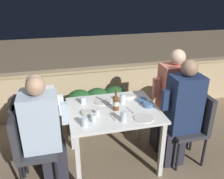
{
  "coord_description": "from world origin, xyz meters",
  "views": [
    {
      "loc": [
        -0.59,
        -2.35,
        2.08
      ],
      "look_at": [
        0.0,
        0.06,
        0.98
      ],
      "focal_mm": 38.0,
      "sensor_mm": 36.0,
      "label": 1
    }
  ],
  "objects_px": {
    "potted_plant": "(170,96)",
    "beer_bottle": "(116,102)",
    "person_blue_shirt": "(45,133)",
    "chair_right_near": "(194,121)",
    "chair_right_far": "(183,109)",
    "person_white_polo": "(44,122)",
    "chair_left_near": "(27,143)",
    "person_coral_top": "(171,101)",
    "person_navy_jumper": "(181,114)",
    "chair_left_far": "(27,129)"
  },
  "relations": [
    {
      "from": "chair_left_near",
      "to": "person_coral_top",
      "type": "distance_m",
      "value": 1.8
    },
    {
      "from": "person_navy_jumper",
      "to": "chair_left_far",
      "type": "bearing_deg",
      "value": 169.9
    },
    {
      "from": "person_blue_shirt",
      "to": "person_navy_jumper",
      "type": "distance_m",
      "value": 1.55
    },
    {
      "from": "chair_left_near",
      "to": "potted_plant",
      "type": "distance_m",
      "value": 2.29
    },
    {
      "from": "chair_left_near",
      "to": "person_white_polo",
      "type": "xyz_separation_m",
      "value": [
        0.17,
        0.29,
        0.06
      ]
    },
    {
      "from": "chair_left_far",
      "to": "potted_plant",
      "type": "height_order",
      "value": "chair_left_far"
    },
    {
      "from": "chair_right_near",
      "to": "chair_right_far",
      "type": "xyz_separation_m",
      "value": [
        0.02,
        0.31,
        0.0
      ]
    },
    {
      "from": "chair_right_near",
      "to": "person_navy_jumper",
      "type": "distance_m",
      "value": 0.23
    },
    {
      "from": "potted_plant",
      "to": "chair_right_near",
      "type": "bearing_deg",
      "value": -99.7
    },
    {
      "from": "person_white_polo",
      "to": "chair_right_near",
      "type": "xyz_separation_m",
      "value": [
        1.77,
        -0.32,
        -0.06
      ]
    },
    {
      "from": "chair_left_near",
      "to": "person_navy_jumper",
      "type": "distance_m",
      "value": 1.75
    },
    {
      "from": "chair_left_far",
      "to": "person_navy_jumper",
      "type": "height_order",
      "value": "person_navy_jumper"
    },
    {
      "from": "person_blue_shirt",
      "to": "chair_right_near",
      "type": "distance_m",
      "value": 1.75
    },
    {
      "from": "person_blue_shirt",
      "to": "chair_right_near",
      "type": "xyz_separation_m",
      "value": [
        1.75,
        -0.03,
        -0.1
      ]
    },
    {
      "from": "chair_right_far",
      "to": "person_navy_jumper",
      "type": "bearing_deg",
      "value": -124.84
    },
    {
      "from": "chair_right_far",
      "to": "person_blue_shirt",
      "type": "bearing_deg",
      "value": -171.11
    },
    {
      "from": "chair_right_near",
      "to": "beer_bottle",
      "type": "distance_m",
      "value": 1.0
    },
    {
      "from": "potted_plant",
      "to": "beer_bottle",
      "type": "bearing_deg",
      "value": -144.71
    },
    {
      "from": "person_coral_top",
      "to": "chair_right_far",
      "type": "bearing_deg",
      "value": 0.0
    },
    {
      "from": "person_white_polo",
      "to": "chair_right_far",
      "type": "bearing_deg",
      "value": -0.29
    },
    {
      "from": "beer_bottle",
      "to": "chair_right_near",
      "type": "bearing_deg",
      "value": -9.2
    },
    {
      "from": "person_white_polo",
      "to": "chair_right_far",
      "type": "distance_m",
      "value": 1.79
    },
    {
      "from": "chair_left_near",
      "to": "chair_left_far",
      "type": "height_order",
      "value": "same"
    },
    {
      "from": "person_blue_shirt",
      "to": "chair_left_near",
      "type": "bearing_deg",
      "value": -180.0
    },
    {
      "from": "person_blue_shirt",
      "to": "chair_right_near",
      "type": "bearing_deg",
      "value": -1.02
    },
    {
      "from": "chair_left_far",
      "to": "beer_bottle",
      "type": "xyz_separation_m",
      "value": [
        1.03,
        -0.16,
        0.3
      ]
    },
    {
      "from": "chair_left_near",
      "to": "person_coral_top",
      "type": "bearing_deg",
      "value": 8.88
    },
    {
      "from": "person_blue_shirt",
      "to": "person_white_polo",
      "type": "distance_m",
      "value": 0.29
    },
    {
      "from": "chair_left_far",
      "to": "chair_right_near",
      "type": "relative_size",
      "value": 1.0
    },
    {
      "from": "person_white_polo",
      "to": "chair_right_far",
      "type": "height_order",
      "value": "person_white_polo"
    },
    {
      "from": "beer_bottle",
      "to": "potted_plant",
      "type": "distance_m",
      "value": 1.42
    },
    {
      "from": "chair_right_near",
      "to": "potted_plant",
      "type": "relative_size",
      "value": 1.27
    },
    {
      "from": "person_blue_shirt",
      "to": "chair_right_far",
      "type": "distance_m",
      "value": 1.79
    },
    {
      "from": "person_navy_jumper",
      "to": "potted_plant",
      "type": "relative_size",
      "value": 1.89
    },
    {
      "from": "person_coral_top",
      "to": "potted_plant",
      "type": "height_order",
      "value": "person_coral_top"
    },
    {
      "from": "chair_left_near",
      "to": "person_coral_top",
      "type": "xyz_separation_m",
      "value": [
        1.77,
        0.28,
        0.15
      ]
    },
    {
      "from": "chair_left_near",
      "to": "chair_left_far",
      "type": "xyz_separation_m",
      "value": [
        -0.03,
        0.29,
        0.0
      ]
    },
    {
      "from": "person_navy_jumper",
      "to": "potted_plant",
      "type": "xyz_separation_m",
      "value": [
        0.35,
        0.94,
        -0.24
      ]
    },
    {
      "from": "chair_left_far",
      "to": "person_white_polo",
      "type": "xyz_separation_m",
      "value": [
        0.2,
        -0.0,
        0.06
      ]
    },
    {
      "from": "beer_bottle",
      "to": "person_navy_jumper",
      "type": "bearing_deg",
      "value": -11.51
    },
    {
      "from": "chair_left_near",
      "to": "person_blue_shirt",
      "type": "relative_size",
      "value": 0.71
    },
    {
      "from": "chair_left_near",
      "to": "person_navy_jumper",
      "type": "height_order",
      "value": "person_navy_jumper"
    },
    {
      "from": "person_blue_shirt",
      "to": "chair_right_far",
      "type": "height_order",
      "value": "person_blue_shirt"
    },
    {
      "from": "chair_left_far",
      "to": "chair_left_near",
      "type": "bearing_deg",
      "value": -84.24
    },
    {
      "from": "person_blue_shirt",
      "to": "chair_right_near",
      "type": "height_order",
      "value": "person_blue_shirt"
    },
    {
      "from": "chair_left_far",
      "to": "person_navy_jumper",
      "type": "xyz_separation_m",
      "value": [
        1.78,
        -0.32,
        0.13
      ]
    },
    {
      "from": "person_blue_shirt",
      "to": "beer_bottle",
      "type": "distance_m",
      "value": 0.83
    },
    {
      "from": "person_blue_shirt",
      "to": "person_coral_top",
      "type": "bearing_deg",
      "value": 9.96
    },
    {
      "from": "chair_right_far",
      "to": "potted_plant",
      "type": "distance_m",
      "value": 0.65
    },
    {
      "from": "chair_left_far",
      "to": "person_white_polo",
      "type": "bearing_deg",
      "value": -0.0
    }
  ]
}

